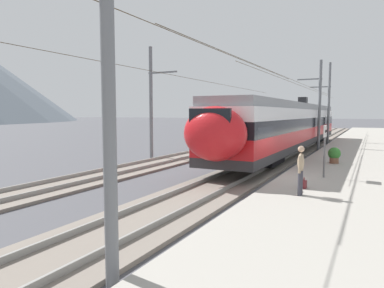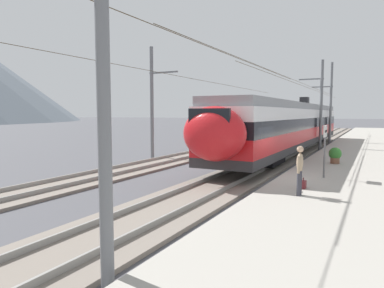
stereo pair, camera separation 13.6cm
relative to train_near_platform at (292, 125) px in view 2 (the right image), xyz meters
name	(u,v)px [view 2 (the right image)]	position (x,y,z in m)	size (l,w,h in m)	color
ground_plane	(263,182)	(-12.21, -1.40, -2.23)	(400.00, 400.00, 0.00)	#4C4C51
platform_slab	(384,190)	(-12.21, -6.15, -2.07)	(120.00, 8.15, 0.32)	#A39E93
track_near	(234,178)	(-12.21, 0.00, -2.16)	(120.00, 3.00, 0.28)	slate
track_far	(133,169)	(-12.21, 5.93, -2.16)	(120.00, 3.00, 0.28)	slate
train_near_platform	(292,125)	(0.00, 0.00, 0.00)	(30.54, 2.98, 4.27)	#2D2D30
train_far_track	(269,120)	(14.86, 5.93, 0.00)	(27.01, 2.96, 4.27)	#2D2D30
catenary_mast_west	(97,61)	(-22.76, -1.57, 1.75)	(43.55, 2.00, 7.60)	slate
catenary_mast_mid	(320,103)	(3.00, -1.57, 1.70)	(43.55, 2.00, 7.47)	slate
catenary_mast_east	(329,102)	(9.55, -1.58, 1.96)	(43.55, 2.00, 8.10)	slate
catenary_mast_far_side	(154,100)	(-7.60, 7.70, 1.75)	(43.55, 2.21, 7.59)	slate
platform_sign	(325,139)	(-11.54, -3.87, -0.25)	(0.70, 0.08, 2.27)	#59595B
passenger_walking	(300,168)	(-15.38, -3.57, -0.96)	(0.53, 0.22, 1.69)	#383842
handbag_beside_passenger	(303,184)	(-14.19, -3.49, -1.76)	(0.32, 0.18, 0.42)	maroon
potted_plant_platform_edge	(335,154)	(-6.74, -3.84, -1.40)	(0.68, 0.68, 0.90)	brown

